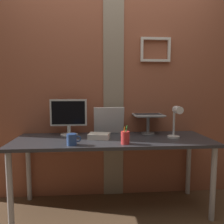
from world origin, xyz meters
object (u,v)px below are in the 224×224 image
monitor (69,115)px  desk_lamp (176,119)px  laptop (147,109)px  whiteboard_panel (109,120)px  coffee_mug (72,139)px  pen_cup (125,138)px

monitor → desk_lamp: monitor is taller
monitor → laptop: (0.84, 0.07, 0.05)m
laptop → desk_lamp: size_ratio=0.98×
monitor → whiteboard_panel: size_ratio=1.16×
laptop → coffee_mug: size_ratio=2.51×
monitor → pen_cup: size_ratio=2.25×
laptop → monitor: bearing=-175.2°
monitor → coffee_mug: size_ratio=3.00×
desk_lamp → coffee_mug: size_ratio=2.55×
whiteboard_panel → desk_lamp: size_ratio=1.01×
pen_cup → coffee_mug: pen_cup is taller
desk_lamp → pen_cup: 0.56m
laptop → whiteboard_panel: bearing=-176.7°
pen_cup → laptop: bearing=57.9°
desk_lamp → pen_cup: bearing=-162.3°
whiteboard_panel → laptop: bearing=3.3°
whiteboard_panel → desk_lamp: 0.70m
laptop → pen_cup: 0.61m
monitor → pen_cup: (0.54, -0.42, -0.16)m
whiteboard_panel → desk_lamp: bearing=-25.4°
monitor → coffee_mug: bearing=-79.9°
pen_cup → desk_lamp: bearing=17.7°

